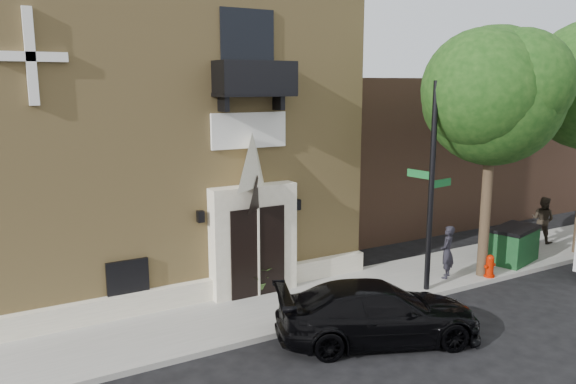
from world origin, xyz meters
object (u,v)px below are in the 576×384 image
black_sedan (378,312)px  fire_hydrant (490,266)px  pedestrian_far (543,220)px  dumpster (514,244)px  pedestrian_near (447,252)px  street_sign (431,187)px

black_sedan → fire_hydrant: bearing=-54.4°
black_sedan → pedestrian_far: bearing=-52.1°
black_sedan → fire_hydrant: black_sedan is taller
fire_hydrant → dumpster: size_ratio=0.35×
black_sedan → fire_hydrant: (5.73, 1.51, -0.22)m
pedestrian_near → pedestrian_far: (6.19, 1.11, 0.05)m
black_sedan → pedestrian_near: pedestrian_near is taller
street_sign → fire_hydrant: street_sign is taller
fire_hydrant → pedestrian_near: size_ratio=0.43×
pedestrian_near → pedestrian_far: 6.29m
street_sign → pedestrian_far: street_sign is taller
black_sedan → street_sign: bearing=-41.0°
pedestrian_far → dumpster: bearing=97.9°
black_sedan → pedestrian_far: (10.68, 3.26, 0.32)m
street_sign → dumpster: 5.10m
dumpster → pedestrian_near: 3.22m
street_sign → black_sedan: bearing=-159.9°
black_sedan → dumpster: black_sedan is taller
fire_hydrant → dumpster: dumpster is taller
street_sign → pedestrian_far: bearing=3.6°
street_sign → pedestrian_near: 2.60m
dumpster → street_sign: bearing=170.0°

